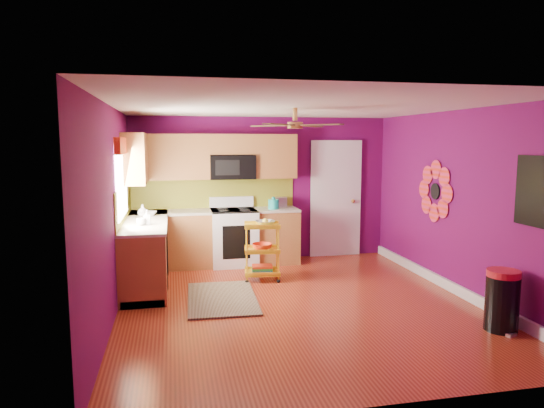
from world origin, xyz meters
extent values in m
plane|color=maroon|center=(0.00, 0.00, 0.00)|extent=(5.00, 5.00, 0.00)
cube|color=#5F0A4F|center=(0.00, 2.50, 1.25)|extent=(4.50, 0.04, 2.50)
cube|color=#5F0A4F|center=(0.00, -2.50, 1.25)|extent=(4.50, 0.04, 2.50)
cube|color=#5F0A4F|center=(-2.25, 0.00, 1.25)|extent=(0.04, 5.00, 2.50)
cube|color=#5F0A4F|center=(2.25, 0.00, 1.25)|extent=(0.04, 5.00, 2.50)
cube|color=silver|center=(0.00, 0.00, 2.50)|extent=(4.50, 5.00, 0.04)
cube|color=white|center=(2.22, 0.00, 0.07)|extent=(0.05, 4.90, 0.14)
cube|color=brown|center=(-1.95, 1.35, 0.45)|extent=(0.60, 2.30, 0.90)
cube|color=brown|center=(-0.85, 2.20, 0.45)|extent=(2.80, 0.60, 0.90)
cube|color=beige|center=(-1.95, 1.35, 0.92)|extent=(0.63, 2.30, 0.04)
cube|color=beige|center=(-0.85, 2.20, 0.92)|extent=(2.80, 0.63, 0.04)
cube|color=black|center=(-1.95, 1.35, 0.05)|extent=(0.54, 2.30, 0.10)
cube|color=black|center=(-0.85, 2.20, 0.05)|extent=(2.80, 0.54, 0.10)
cube|color=white|center=(-0.55, 2.17, 0.46)|extent=(0.76, 0.66, 0.92)
cube|color=black|center=(-0.55, 2.17, 0.93)|extent=(0.76, 0.62, 0.03)
cube|color=white|center=(-0.55, 2.45, 1.04)|extent=(0.76, 0.06, 0.18)
cube|color=black|center=(-0.55, 1.84, 0.45)|extent=(0.45, 0.02, 0.55)
cube|color=brown|center=(-1.59, 2.33, 1.83)|extent=(1.32, 0.33, 0.75)
cube|color=brown|center=(0.19, 2.33, 1.83)|extent=(0.72, 0.33, 0.75)
cube|color=brown|center=(-0.55, 2.33, 2.03)|extent=(0.76, 0.33, 0.34)
cube|color=brown|center=(-2.08, 1.85, 1.83)|extent=(0.33, 1.30, 0.75)
cube|color=black|center=(-0.55, 2.30, 1.65)|extent=(0.76, 0.38, 0.40)
cube|color=olive|center=(-0.85, 2.49, 1.20)|extent=(2.80, 0.01, 0.51)
cube|color=olive|center=(-2.24, 1.35, 1.20)|extent=(0.01, 2.30, 0.51)
cube|color=white|center=(-2.23, 1.05, 1.55)|extent=(0.03, 1.20, 1.00)
cube|color=red|center=(-2.20, 1.05, 2.02)|extent=(0.08, 1.35, 0.22)
cube|color=white|center=(1.35, 2.48, 1.02)|extent=(0.85, 0.04, 2.05)
cube|color=white|center=(1.35, 2.46, 1.02)|extent=(0.95, 0.02, 2.15)
sphere|color=#BF8C3F|center=(1.67, 2.42, 1.00)|extent=(0.07, 0.07, 0.07)
cylinder|color=black|center=(2.23, 0.60, 1.35)|extent=(0.01, 0.24, 0.24)
cube|color=#167594|center=(2.23, -1.40, 1.55)|extent=(0.03, 0.52, 0.72)
cube|color=black|center=(2.21, -1.40, 1.55)|extent=(0.01, 0.56, 0.76)
cylinder|color=#BF8C3F|center=(0.00, 0.20, 2.42)|extent=(0.06, 0.06, 0.16)
cylinder|color=#BF8C3F|center=(0.00, 0.20, 2.28)|extent=(0.20, 0.20, 0.08)
cube|color=#4C2D19|center=(0.27, 0.47, 2.28)|extent=(0.47, 0.47, 0.01)
cube|color=#4C2D19|center=(-0.27, 0.47, 2.28)|extent=(0.47, 0.47, 0.01)
cube|color=#4C2D19|center=(-0.27, -0.07, 2.28)|extent=(0.47, 0.47, 0.01)
cube|color=#4C2D19|center=(0.27, -0.07, 2.28)|extent=(0.47, 0.47, 0.01)
cube|color=black|center=(-0.94, 0.38, 0.01)|extent=(0.94, 1.48, 0.02)
cylinder|color=yellow|center=(-0.51, 1.01, 0.44)|extent=(0.02, 0.02, 0.81)
cylinder|color=yellow|center=(-0.05, 0.95, 0.44)|extent=(0.02, 0.02, 0.81)
cylinder|color=yellow|center=(-0.46, 1.33, 0.44)|extent=(0.02, 0.02, 0.81)
cylinder|color=yellow|center=(0.00, 1.27, 0.44)|extent=(0.02, 0.02, 0.81)
sphere|color=black|center=(-0.51, 1.01, 0.03)|extent=(0.06, 0.06, 0.06)
sphere|color=black|center=(-0.05, 0.95, 0.03)|extent=(0.06, 0.06, 0.06)
sphere|color=black|center=(-0.46, 1.33, 0.03)|extent=(0.06, 0.06, 0.06)
sphere|color=black|center=(0.00, 1.27, 0.03)|extent=(0.06, 0.06, 0.06)
cube|color=yellow|center=(-0.25, 1.14, 0.82)|extent=(0.57, 0.45, 0.03)
cube|color=yellow|center=(-0.25, 1.14, 0.46)|extent=(0.57, 0.45, 0.03)
cube|color=yellow|center=(-0.25, 1.14, 0.11)|extent=(0.57, 0.45, 0.03)
imported|color=beige|center=(-0.21, 1.13, 0.87)|extent=(0.32, 0.32, 0.07)
sphere|color=yellow|center=(-0.21, 1.13, 0.90)|extent=(0.09, 0.09, 0.09)
imported|color=red|center=(-0.25, 1.14, 0.52)|extent=(0.33, 0.33, 0.09)
cube|color=navy|center=(-0.25, 1.14, 0.15)|extent=(0.33, 0.27, 0.04)
cube|color=#267233|center=(-0.25, 1.14, 0.18)|extent=(0.33, 0.27, 0.03)
cube|color=red|center=(-0.25, 1.14, 0.21)|extent=(0.33, 0.27, 0.03)
cylinder|color=black|center=(1.97, -1.32, 0.30)|extent=(0.46, 0.46, 0.61)
cylinder|color=red|center=(1.97, -1.32, 0.64)|extent=(0.36, 0.36, 0.07)
cube|color=beige|center=(1.97, -1.49, 0.02)|extent=(0.14, 0.10, 0.03)
cylinder|color=#15A39B|center=(0.12, 2.13, 1.02)|extent=(0.18, 0.18, 0.16)
sphere|color=#15A39B|center=(0.12, 2.13, 1.12)|extent=(0.06, 0.06, 0.06)
cube|color=beige|center=(0.28, 2.32, 1.03)|extent=(0.22, 0.15, 0.18)
imported|color=#EA3F72|center=(-1.90, 0.96, 1.04)|extent=(0.09, 0.09, 0.20)
imported|color=white|center=(-2.00, 1.70, 1.03)|extent=(0.14, 0.14, 0.18)
imported|color=white|center=(-1.92, 1.78, 0.97)|extent=(0.26, 0.26, 0.06)
imported|color=white|center=(-1.98, 0.90, 0.99)|extent=(0.12, 0.12, 0.10)
camera|label=1|loc=(-1.55, -5.84, 2.07)|focal=32.00mm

